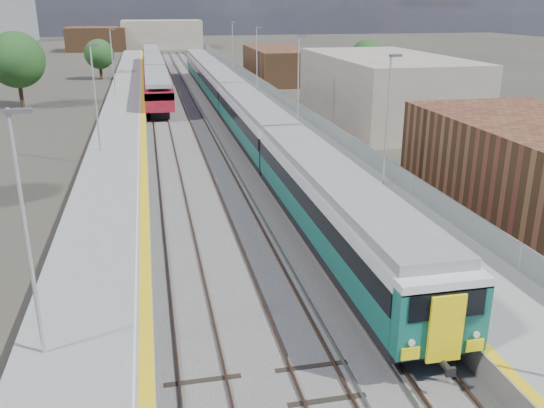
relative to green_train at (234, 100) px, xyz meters
name	(u,v)px	position (x,y,z in m)	size (l,w,h in m)	color
ground	(215,118)	(-1.50, 3.26, -2.32)	(320.00, 320.00, 0.00)	#47443A
ballast_bed	(191,115)	(-3.75, 5.76, -2.29)	(10.50, 155.00, 0.06)	#565451
tracks	(196,111)	(-3.15, 7.43, -2.21)	(8.96, 160.00, 0.17)	#4C3323
platform_right	(261,107)	(3.78, 5.75, -1.79)	(4.70, 155.00, 8.52)	slate
platform_left	(125,112)	(-10.55, 5.75, -1.80)	(4.30, 155.00, 8.52)	slate
buildings	(91,5)	(-19.62, 91.86, 8.38)	(72.00, 185.50, 40.00)	brown
green_train	(234,100)	(0.00, 0.00, 0.00)	(2.99, 83.30, 3.30)	black
red_train	(154,69)	(-7.00, 30.93, -0.17)	(2.88, 58.39, 3.63)	black
tree_b	(16,60)	(-21.98, 14.37, 2.91)	(6.13, 6.13, 8.31)	#382619
tree_c	(99,54)	(-14.94, 38.66, 1.48)	(4.46, 4.46, 6.05)	#382619
tree_d	(367,56)	(23.27, 25.87, 1.61)	(4.61, 4.61, 6.25)	#382619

